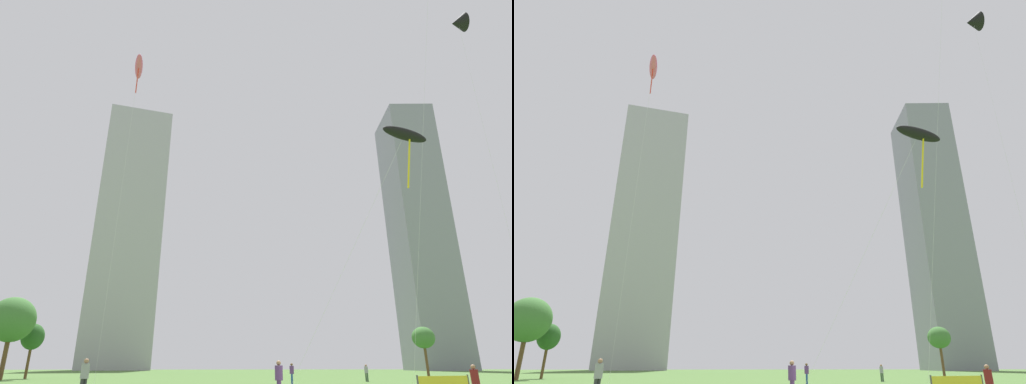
% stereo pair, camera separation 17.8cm
% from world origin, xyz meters
% --- Properties ---
extents(person_standing_0, '(0.35, 0.35, 1.57)m').
position_xyz_m(person_standing_0, '(6.76, -1.52, 0.91)').
color(person_standing_0, '#1E478C').
rests_on(person_standing_0, ground).
extents(person_standing_1, '(0.39, 0.39, 1.75)m').
position_xyz_m(person_standing_1, '(-1.72, 1.05, 1.01)').
color(person_standing_1, '#593372').
rests_on(person_standing_1, ground).
extents(person_standing_4, '(0.38, 0.38, 1.69)m').
position_xyz_m(person_standing_4, '(1.54, 18.45, 0.98)').
color(person_standing_4, '#1E478C').
rests_on(person_standing_4, ground).
extents(person_standing_5, '(0.36, 0.36, 1.60)m').
position_xyz_m(person_standing_5, '(9.84, 23.68, 0.93)').
color(person_standing_5, '#3F593F').
rests_on(person_standing_5, ground).
extents(person_standing_6, '(0.41, 0.41, 1.86)m').
position_xyz_m(person_standing_6, '(-11.44, 2.55, 1.07)').
color(person_standing_6, '#2D2D33').
rests_on(person_standing_6, ground).
extents(kite_flying_1, '(1.49, 4.44, 28.02)m').
position_xyz_m(kite_flying_1, '(-13.18, 11.92, 27.60)').
color(kite_flying_1, silver).
rests_on(kite_flying_1, ground).
extents(kite_flying_3, '(2.03, 2.98, 35.90)m').
position_xyz_m(kite_flying_3, '(19.24, 11.51, 34.83)').
color(kite_flying_3, silver).
rests_on(kite_flying_3, ground).
extents(kite_flying_4, '(8.18, 6.68, 15.02)m').
position_xyz_m(kite_flying_4, '(6.10, 0.29, 14.38)').
color(kite_flying_4, silver).
rests_on(kite_flying_4, ground).
extents(park_tree_0, '(2.64, 2.64, 5.78)m').
position_xyz_m(park_tree_0, '(19.23, 30.29, 4.50)').
color(park_tree_0, brown).
rests_on(park_tree_0, ground).
extents(park_tree_1, '(2.69, 2.69, 6.28)m').
position_xyz_m(park_tree_1, '(-27.92, 35.36, 4.70)').
color(park_tree_1, brown).
rests_on(park_tree_1, ground).
extents(park_tree_2, '(5.03, 5.03, 8.82)m').
position_xyz_m(park_tree_2, '(-28.62, 30.70, 6.31)').
color(park_tree_2, brown).
rests_on(park_tree_2, ground).
extents(distant_highrise_0, '(25.38, 24.02, 87.44)m').
position_xyz_m(distant_highrise_0, '(-38.31, 121.23, 43.72)').
color(distant_highrise_0, '#A8A8AD').
rests_on(distant_highrise_0, ground).
extents(distant_highrise_1, '(16.18, 21.19, 84.02)m').
position_xyz_m(distant_highrise_1, '(57.76, 106.70, 42.01)').
color(distant_highrise_1, gray).
rests_on(distant_highrise_1, ground).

